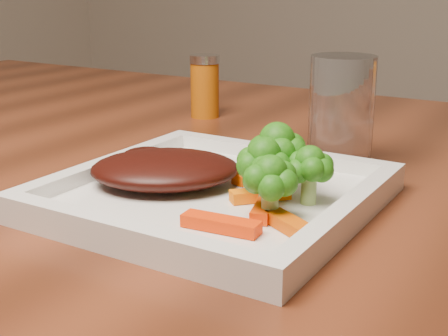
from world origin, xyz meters
The scene contains 13 objects.
plate centered at (0.32, -0.31, 0.76)m, with size 0.27×0.27×0.01m, color white.
steak centered at (0.27, -0.32, 0.78)m, with size 0.14×0.11×0.03m, color #380B08.
broccoli_0 centered at (0.37, -0.28, 0.80)m, with size 0.06×0.06×0.07m, color #366B11, non-canonical shape.
broccoli_1 centered at (0.40, -0.30, 0.79)m, with size 0.05×0.05×0.06m, color #297213, non-canonical shape.
broccoli_2 centered at (0.39, -0.35, 0.79)m, with size 0.05×0.05×0.06m, color #3D7914, non-canonical shape.
broccoli_3 centered at (0.37, -0.31, 0.79)m, with size 0.05×0.05×0.06m, color #1F6D12, non-canonical shape.
carrot_0 centered at (0.37, -0.39, 0.77)m, with size 0.06×0.02×0.01m, color #EE3203.
carrot_1 centered at (0.42, -0.36, 0.77)m, with size 0.06×0.02×0.01m, color #D04F03.
carrot_4 centered at (0.34, -0.26, 0.77)m, with size 0.05×0.01×0.01m, color #EF4C03.
carrot_5 centered at (0.38, -0.34, 0.77)m, with size 0.05×0.01×0.01m, color #FC3E04.
carrot_6 centered at (0.37, -0.31, 0.77)m, with size 0.05×0.01×0.01m, color #FF7004.
spice_shaker centered at (0.11, 0.00, 0.80)m, with size 0.04×0.04×0.09m, color #A75009.
drinking_glass centered at (0.37, -0.13, 0.81)m, with size 0.07×0.07×0.12m, color silver.
Camera 1 is at (0.61, -0.77, 0.95)m, focal length 50.00 mm.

